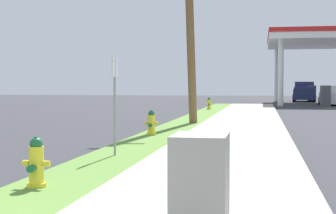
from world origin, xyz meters
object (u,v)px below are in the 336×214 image
at_px(fire_hydrant_nearest, 36,165).
at_px(fire_hydrant_second, 151,124).
at_px(fire_hydrant_fourth, 209,104).
at_px(fire_hydrant_third, 193,110).
at_px(street_sign_post, 115,85).
at_px(truck_navy_at_forecourt, 304,92).
at_px(utility_cabinet, 200,190).
at_px(car_white_by_near_pump, 332,96).

distance_m(fire_hydrant_nearest, fire_hydrant_second, 8.42).
bearing_deg(fire_hydrant_fourth, fire_hydrant_nearest, -90.01).
xyz_separation_m(fire_hydrant_nearest, fire_hydrant_fourth, (0.01, 25.95, 0.00)).
height_order(fire_hydrant_third, street_sign_post, street_sign_post).
relative_size(fire_hydrant_third, truck_navy_at_forecourt, 0.13).
bearing_deg(fire_hydrant_fourth, truck_navy_at_forecourt, 70.93).
height_order(fire_hydrant_fourth, truck_navy_at_forecourt, truck_navy_at_forecourt).
bearing_deg(fire_hydrant_second, fire_hydrant_third, 89.59).
xyz_separation_m(fire_hydrant_fourth, truck_navy_at_forecourt, (7.42, 21.45, 0.47)).
relative_size(fire_hydrant_nearest, street_sign_post, 0.35).
distance_m(utility_cabinet, street_sign_post, 6.45).
relative_size(utility_cabinet, street_sign_post, 0.48).
distance_m(fire_hydrant_third, street_sign_post, 14.35).
relative_size(fire_hydrant_third, street_sign_post, 0.35).
distance_m(fire_hydrant_fourth, street_sign_post, 22.32).
xyz_separation_m(car_white_by_near_pump, truck_navy_at_forecourt, (-1.43, 10.21, 0.19)).
distance_m(fire_hydrant_nearest, truck_navy_at_forecourt, 47.97).
bearing_deg(truck_navy_at_forecourt, utility_cabinet, -95.46).
bearing_deg(truck_navy_at_forecourt, fire_hydrant_second, -100.82).
bearing_deg(fire_hydrant_third, truck_navy_at_forecourt, 75.93).
relative_size(fire_hydrant_third, utility_cabinet, 0.73).
relative_size(fire_hydrant_nearest, fire_hydrant_fourth, 1.00).
xyz_separation_m(fire_hydrant_second, fire_hydrant_third, (0.07, 9.54, 0.00)).
xyz_separation_m(fire_hydrant_second, utility_cabinet, (2.71, -10.61, 0.15)).
height_order(fire_hydrant_nearest, utility_cabinet, utility_cabinet).
height_order(fire_hydrant_nearest, car_white_by_near_pump, car_white_by_near_pump).
height_order(fire_hydrant_fourth, utility_cabinet, utility_cabinet).
xyz_separation_m(fire_hydrant_second, street_sign_post, (0.20, -4.76, 1.19)).
distance_m(fire_hydrant_nearest, fire_hydrant_fourth, 25.95).
relative_size(fire_hydrant_second, fire_hydrant_fourth, 1.00).
distance_m(utility_cabinet, car_white_by_near_pump, 39.85).
distance_m(fire_hydrant_nearest, fire_hydrant_third, 17.96).
height_order(fire_hydrant_third, car_white_by_near_pump, car_white_by_near_pump).
relative_size(car_white_by_near_pump, truck_navy_at_forecourt, 0.82).
bearing_deg(street_sign_post, fire_hydrant_fourth, 90.43).
relative_size(street_sign_post, car_white_by_near_pump, 0.46).
bearing_deg(fire_hydrant_nearest, street_sign_post, 87.31).
bearing_deg(truck_navy_at_forecourt, fire_hydrant_third, -104.07).
bearing_deg(car_white_by_near_pump, fire_hydrant_second, -107.16).
distance_m(fire_hydrant_nearest, utility_cabinet, 3.47).
xyz_separation_m(fire_hydrant_third, street_sign_post, (0.13, -14.30, 1.19)).
distance_m(car_white_by_near_pump, truck_navy_at_forecourt, 10.31).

